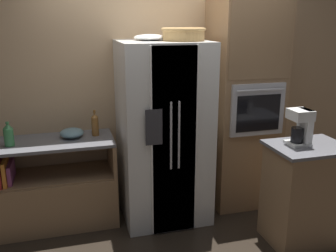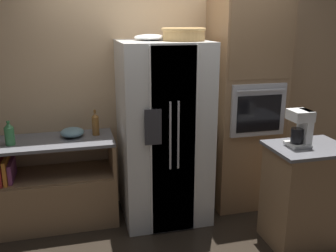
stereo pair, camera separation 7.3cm
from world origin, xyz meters
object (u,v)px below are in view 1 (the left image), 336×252
(wall_oven, at_px, (243,105))
(wicker_basket, at_px, (183,34))
(mixing_bowl, at_px, (72,133))
(fruit_bowl, at_px, (150,37))
(coffee_maker, at_px, (301,126))
(refrigerator, at_px, (163,132))
(bottle_tall, at_px, (95,124))
(bottle_short, at_px, (9,135))

(wall_oven, bearing_deg, wicker_basket, -167.33)
(mixing_bowl, bearing_deg, wicker_basket, -12.91)
(wicker_basket, bearing_deg, fruit_bowl, 153.00)
(fruit_bowl, distance_m, coffee_maker, 1.62)
(refrigerator, relative_size, mixing_bowl, 7.82)
(wicker_basket, distance_m, fruit_bowl, 0.33)
(bottle_tall, relative_size, mixing_bowl, 1.13)
(bottle_short, height_order, coffee_maker, coffee_maker)
(refrigerator, height_order, wall_oven, wall_oven)
(mixing_bowl, bearing_deg, bottle_short, -168.99)
(bottle_tall, bearing_deg, fruit_bowl, -11.02)
(wicker_basket, relative_size, mixing_bowl, 1.79)
(fruit_bowl, relative_size, mixing_bowl, 1.33)
(bottle_short, bearing_deg, bottle_tall, 8.45)
(wicker_basket, distance_m, bottle_short, 1.88)
(bottle_tall, height_order, bottle_short, bottle_tall)
(fruit_bowl, bearing_deg, wall_oven, 1.14)
(fruit_bowl, bearing_deg, bottle_tall, 168.98)
(wall_oven, xyz_separation_m, fruit_bowl, (-1.04, -0.02, 0.73))
(refrigerator, relative_size, bottle_tall, 6.90)
(fruit_bowl, bearing_deg, refrigerator, -32.65)
(wall_oven, xyz_separation_m, mixing_bowl, (-1.83, 0.08, -0.19))
(wall_oven, relative_size, wicker_basket, 5.36)
(refrigerator, relative_size, bottle_short, 7.86)
(fruit_bowl, xyz_separation_m, bottle_tall, (-0.56, 0.11, -0.86))
(bottle_tall, bearing_deg, bottle_short, -171.55)
(refrigerator, distance_m, wicker_basket, 1.00)
(fruit_bowl, bearing_deg, mixing_bowl, 172.78)
(refrigerator, bearing_deg, mixing_bowl, 169.25)
(bottle_short, bearing_deg, wall_oven, 0.75)
(wall_oven, xyz_separation_m, bottle_short, (-2.40, -0.03, -0.13))
(wall_oven, relative_size, mixing_bowl, 9.61)
(wall_oven, distance_m, wicker_basket, 1.08)
(wall_oven, distance_m, bottle_tall, 1.60)
(fruit_bowl, height_order, bottle_short, fruit_bowl)
(wicker_basket, xyz_separation_m, mixing_bowl, (-1.08, 0.25, -0.96))
(bottle_tall, bearing_deg, coffee_maker, -29.59)
(wall_oven, height_order, bottle_short, wall_oven)
(fruit_bowl, relative_size, bottle_short, 1.34)
(mixing_bowl, distance_m, coffee_maker, 2.18)
(fruit_bowl, relative_size, bottle_tall, 1.18)
(bottle_tall, distance_m, coffee_maker, 1.98)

